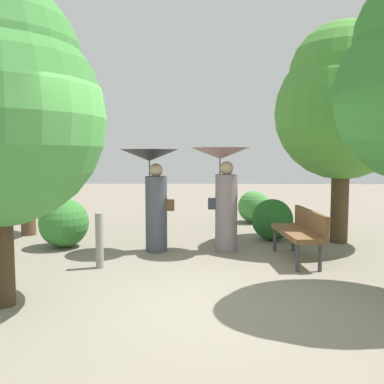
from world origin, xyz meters
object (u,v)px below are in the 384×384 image
Objects in this scene: path_marker_post at (99,241)px; person_left at (153,183)px; person_right at (223,183)px; tree_mid_left at (25,119)px; park_bench at (301,230)px; tree_near_right at (343,101)px.

person_left is at bearing 58.97° from path_marker_post.
person_right is 4.54m from tree_mid_left.
park_bench is at bearing 9.67° from path_marker_post.
path_marker_post reaches higher than park_bench.
person_left is 2.67m from park_bench.
park_bench is 3.24m from path_marker_post.
tree_mid_left is (-6.48, 0.57, -0.28)m from tree_near_right.
tree_near_right reaches higher than person_left.
tree_mid_left is (-4.14, 1.40, 1.26)m from person_right.
park_bench is (2.50, -0.61, -0.72)m from person_left.
park_bench is at bearing -114.89° from person_right.
tree_near_right is 6.51m from tree_mid_left.
person_right is at bearing -160.41° from tree_near_right.
person_left reaches higher than park_bench.
person_right is 2.92m from tree_near_right.
tree_mid_left reaches higher than person_left.
person_right is 1.21× the size of park_bench.
person_left is 1.19× the size of park_bench.
park_bench is 2.92m from tree_near_right.
tree_near_right is (2.34, 0.83, 1.53)m from person_right.
tree_mid_left is at bearing 74.14° from person_right.
path_marker_post is (-1.94, -1.20, -0.81)m from person_right.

